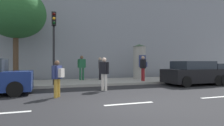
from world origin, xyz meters
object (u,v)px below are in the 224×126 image
at_px(pedestrian_with_bag, 82,65).
at_px(pedestrian_in_light_jacket, 143,66).
at_px(pedestrian_tallest, 58,76).
at_px(parked_car_dark, 223,74).
at_px(traffic_light, 54,36).
at_px(pedestrian_in_red_top, 104,71).
at_px(poster_column, 139,61).
at_px(pedestrian_in_dark_shirt, 100,67).
at_px(street_tree, 16,13).
at_px(parked_car_red, 195,73).

bearing_deg(pedestrian_with_bag, pedestrian_in_light_jacket, -27.45).
height_order(pedestrian_tallest, parked_car_dark, pedestrian_tallest).
xyz_separation_m(pedestrian_tallest, pedestrian_in_light_jacket, (5.92, 3.82, 0.30)).
relative_size(traffic_light, pedestrian_in_red_top, 2.45).
height_order(traffic_light, pedestrian_with_bag, traffic_light).
bearing_deg(pedestrian_in_light_jacket, poster_column, 71.04).
bearing_deg(parked_car_dark, pedestrian_in_dark_shirt, 153.35).
xyz_separation_m(pedestrian_tallest, parked_car_dark, (10.90, 1.83, -0.22)).
height_order(street_tree, pedestrian_with_bag, street_tree).
bearing_deg(pedestrian_in_red_top, poster_column, 46.03).
height_order(pedestrian_in_red_top, parked_car_red, pedestrian_in_red_top).
xyz_separation_m(pedestrian_in_light_jacket, parked_car_red, (2.57, -2.04, -0.46)).
relative_size(poster_column, pedestrian_with_bag, 1.54).
bearing_deg(poster_column, parked_car_dark, -40.68).
height_order(pedestrian_in_red_top, pedestrian_in_dark_shirt, pedestrian_in_dark_shirt).
xyz_separation_m(traffic_light, pedestrian_with_bag, (2.03, 2.65, -1.70)).
distance_m(street_tree, pedestrian_in_red_top, 6.94).
bearing_deg(pedestrian_in_red_top, pedestrian_with_bag, 94.01).
bearing_deg(street_tree, pedestrian_in_red_top, -40.89).
distance_m(poster_column, parked_car_dark, 5.83).
xyz_separation_m(pedestrian_tallest, pedestrian_with_bag, (2.00, 5.85, 0.32)).
relative_size(poster_column, pedestrian_in_light_jacket, 1.58).
distance_m(pedestrian_in_light_jacket, parked_car_dark, 5.38).
xyz_separation_m(poster_column, pedestrian_in_red_top, (-4.20, -4.35, -0.55)).
bearing_deg(parked_car_dark, poster_column, 139.32).
xyz_separation_m(poster_column, parked_car_red, (1.97, -3.81, -0.80)).
height_order(poster_column, pedestrian_in_light_jacket, poster_column).
relative_size(traffic_light, pedestrian_with_bag, 2.31).
distance_m(pedestrian_with_bag, parked_car_dark, 9.78).
bearing_deg(street_tree, parked_car_dark, -14.27).
bearing_deg(street_tree, pedestrian_tallest, -66.77).
distance_m(poster_column, street_tree, 9.23).
bearing_deg(pedestrian_in_dark_shirt, pedestrian_with_bag, 170.35).
xyz_separation_m(street_tree, parked_car_dark, (13.11, -3.34, -3.80)).
distance_m(poster_column, pedestrian_in_red_top, 6.07).
height_order(poster_column, pedestrian_tallest, poster_column).
height_order(pedestrian_in_red_top, parked_car_dark, pedestrian_in_red_top).
xyz_separation_m(poster_column, parked_car_dark, (4.37, -3.76, -0.87)).
xyz_separation_m(pedestrian_tallest, pedestrian_in_red_top, (2.33, 1.23, 0.10)).
bearing_deg(parked_car_red, parked_car_dark, 1.21).
bearing_deg(pedestrian_in_red_top, parked_car_dark, 3.99).
bearing_deg(parked_car_red, poster_column, 117.33).
xyz_separation_m(pedestrian_tallest, parked_car_red, (8.49, 1.78, -0.16)).
xyz_separation_m(pedestrian_in_dark_shirt, parked_car_dark, (7.57, -3.80, -0.45)).
bearing_deg(poster_column, street_tree, -177.25).
distance_m(street_tree, pedestrian_with_bag, 5.37).
distance_m(pedestrian_in_red_top, parked_car_red, 6.20).
relative_size(parked_car_red, parked_car_dark, 1.02).
bearing_deg(pedestrian_in_red_top, traffic_light, 140.01).
xyz_separation_m(traffic_light, pedestrian_in_red_top, (2.35, -1.97, -1.93)).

